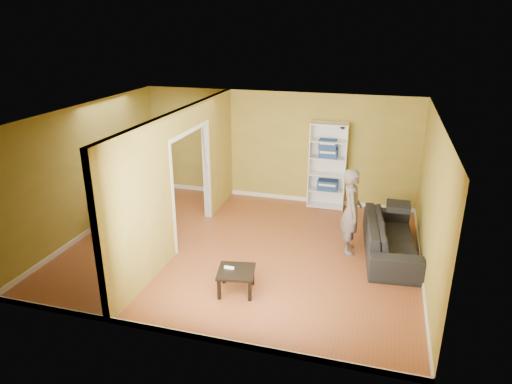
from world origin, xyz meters
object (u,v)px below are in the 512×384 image
dining_table (127,195)px  chair_near (116,216)px  coffee_table (236,274)px  person (352,204)px  chair_left (95,200)px  sofa (391,232)px  bookshelf (328,165)px  chair_far (144,192)px

dining_table → chair_near: chair_near is taller
coffee_table → dining_table: bearing=148.4°
person → chair_left: person is taller
sofa → person: person is taller
bookshelf → chair_left: size_ratio=2.11×
dining_table → chair_left: 0.83m
sofa → chair_left: size_ratio=2.45×
person → bookshelf: bearing=8.9°
chair_near → person: bearing=24.1°
bookshelf → sofa: bearing=-54.5°
chair_left → chair_far: chair_far is taller
person → bookshelf: size_ratio=0.96×
chair_near → dining_table: bearing=114.4°
person → chair_left: (-5.42, -0.06, -0.49)m
bookshelf → chair_left: bookshelf is taller
bookshelf → dining_table: size_ratio=1.66×
person → chair_near: (-4.50, -0.71, -0.47)m
sofa → bookshelf: bookshelf is taller
bookshelf → chair_left: 5.23m
person → chair_near: bearing=89.5°
sofa → chair_near: chair_near is taller
person → dining_table: 4.62m
coffee_table → chair_far: 3.85m
sofa → chair_far: chair_far is taller
chair_near → chair_far: 1.27m
dining_table → chair_left: size_ratio=1.27×
bookshelf → chair_near: bookshelf is taller
person → dining_table: person is taller
bookshelf → coffee_table: bearing=-102.3°
sofa → dining_table: 5.37m
dining_table → chair_left: bearing=-179.5°
person → chair_left: 5.45m
chair_far → bookshelf: bearing=-150.9°
chair_far → coffee_table: bearing=146.7°
sofa → bookshelf: bearing=30.0°
person → chair_far: person is taller
bookshelf → chair_far: 4.20m
coffee_table → chair_far: (-2.96, 2.46, 0.19)m
chair_left → chair_far: (0.85, 0.62, 0.05)m
person → sofa: bearing=-91.3°
dining_table → person: bearing=0.7°
sofa → chair_far: size_ratio=2.22×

